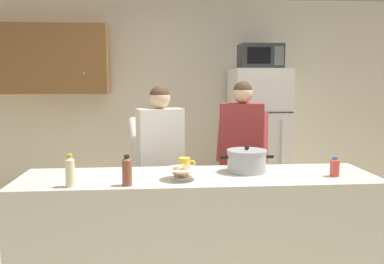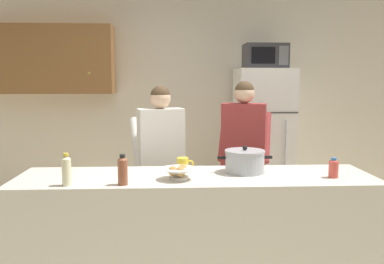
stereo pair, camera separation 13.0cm
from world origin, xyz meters
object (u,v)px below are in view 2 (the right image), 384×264
(bottle_mid_counter, at_px, (66,170))
(bottle_far_corner, at_px, (334,168))
(refrigerator, at_px, (263,143))
(bread_bowl, at_px, (179,172))
(bottle_near_edge, at_px, (123,170))
(coffee_mug, at_px, (183,164))
(person_near_pot, at_px, (161,153))
(cooking_pot, at_px, (245,161))
(person_by_sink, at_px, (244,146))
(microwave, at_px, (265,56))

(bottle_mid_counter, xyz_separation_m, bottle_far_corner, (1.83, 0.14, -0.03))
(refrigerator, relative_size, bread_bowl, 7.00)
(bottle_near_edge, distance_m, bottle_mid_counter, 0.36)
(coffee_mug, relative_size, bread_bowl, 0.53)
(bread_bowl, xyz_separation_m, bottle_far_corner, (1.10, 0.00, 0.02))
(person_near_pot, height_order, cooking_pot, person_near_pot)
(bottle_near_edge, relative_size, bottle_mid_counter, 0.95)
(refrigerator, relative_size, cooking_pot, 4.24)
(person_near_pot, height_order, bottle_far_corner, person_near_pot)
(refrigerator, height_order, person_by_sink, refrigerator)
(coffee_mug, height_order, bottle_mid_counter, bottle_mid_counter)
(bread_bowl, bearing_deg, refrigerator, 62.37)
(refrigerator, distance_m, microwave, 1.01)
(coffee_mug, xyz_separation_m, bottle_mid_counter, (-0.77, -0.44, 0.06))
(microwave, xyz_separation_m, person_by_sink, (-0.40, -0.94, -0.89))
(bottle_near_edge, bearing_deg, bread_bowl, 19.53)
(coffee_mug, bearing_deg, person_by_sink, 49.51)
(refrigerator, xyz_separation_m, bottle_far_corner, (0.07, -1.96, 0.12))
(microwave, xyz_separation_m, person_near_pot, (-1.18, -1.11, -0.92))
(person_near_pot, distance_m, bottle_mid_counter, 1.13)
(refrigerator, distance_m, bottle_near_edge, 2.52)
(person_near_pot, distance_m, bottle_far_corner, 1.49)
(refrigerator, xyz_separation_m, bottle_near_edge, (-1.40, -2.09, 0.15))
(refrigerator, relative_size, bottle_mid_counter, 8.07)
(person_near_pot, bearing_deg, person_by_sink, 12.51)
(bottle_mid_counter, relative_size, bottle_far_corner, 1.52)
(cooking_pot, bearing_deg, person_by_sink, 80.64)
(person_by_sink, bearing_deg, cooking_pot, -99.36)
(microwave, height_order, bottle_near_edge, microwave)
(cooking_pot, relative_size, bread_bowl, 1.65)
(microwave, height_order, bottle_mid_counter, microwave)
(person_by_sink, bearing_deg, bread_bowl, -122.18)
(bottle_mid_counter, bearing_deg, bottle_near_edge, 0.49)
(person_by_sink, distance_m, bottle_mid_counter, 1.78)
(coffee_mug, relative_size, bottle_far_corner, 0.92)
(microwave, distance_m, bread_bowl, 2.38)
(bottle_near_edge, relative_size, bottle_far_corner, 1.44)
(bottle_near_edge, xyz_separation_m, bottle_far_corner, (1.47, 0.14, -0.03))
(person_near_pot, xyz_separation_m, bottle_near_edge, (-0.22, -0.96, 0.06))
(coffee_mug, distance_m, bottle_far_corner, 1.10)
(person_by_sink, xyz_separation_m, bottle_far_corner, (0.47, -1.00, -0.00))
(refrigerator, relative_size, person_by_sink, 1.09)
(person_near_pot, distance_m, coffee_mug, 0.55)
(refrigerator, height_order, cooking_pot, refrigerator)
(person_near_pot, xyz_separation_m, person_by_sink, (0.78, 0.17, 0.03))
(refrigerator, xyz_separation_m, bread_bowl, (-1.03, -1.96, 0.10))
(microwave, bearing_deg, person_by_sink, -112.93)
(person_near_pot, bearing_deg, bottle_near_edge, -103.03)
(bread_bowl, distance_m, bottle_far_corner, 1.10)
(bottle_near_edge, bearing_deg, bottle_mid_counter, -179.51)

